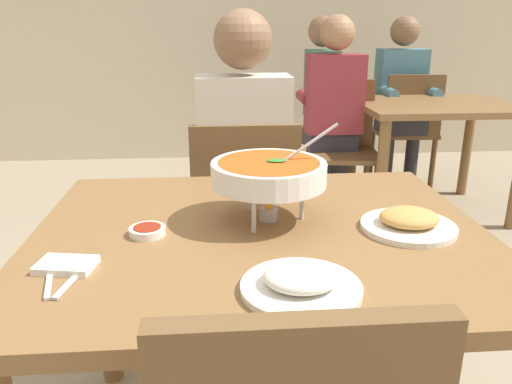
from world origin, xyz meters
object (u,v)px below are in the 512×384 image
(rice_plate, at_px, (301,282))
(chair_bg_left, at_px, (343,140))
(patron_bg_middle, at_px, (326,95))
(appetizer_plate, at_px, (409,222))
(chair_bg_right, at_px, (408,125))
(dining_table_main, at_px, (261,269))
(curry_bowl, at_px, (269,174))
(diner_main, at_px, (243,156))
(patron_bg_left, at_px, (333,104))
(patron_bg_right, at_px, (401,93))
(sauce_dish, at_px, (147,231))
(chair_bg_middle, at_px, (326,125))
(chair_diner_main, at_px, (244,213))
(dining_table_far, at_px, (433,123))

(rice_plate, height_order, chair_bg_left, chair_bg_left)
(patron_bg_middle, bearing_deg, appetizer_plate, -97.55)
(chair_bg_right, bearing_deg, dining_table_main, -118.32)
(curry_bowl, distance_m, rice_plate, 0.39)
(chair_bg_left, distance_m, patron_bg_middle, 0.54)
(rice_plate, xyz_separation_m, patron_bg_middle, (0.67, 2.87, -0.03))
(diner_main, bearing_deg, appetizer_plate, -65.58)
(chair_bg_left, distance_m, patron_bg_left, 0.25)
(patron_bg_left, height_order, patron_bg_right, same)
(patron_bg_left, distance_m, patron_bg_middle, 0.47)
(sauce_dish, xyz_separation_m, chair_bg_middle, (1.02, 2.61, -0.26))
(chair_diner_main, xyz_separation_m, chair_bg_right, (1.37, 1.78, 0.00))
(sauce_dish, xyz_separation_m, chair_bg_left, (1.02, 2.08, -0.26))
(dining_table_far, distance_m, patron_bg_middle, 0.82)
(chair_bg_left, height_order, chair_bg_right, same)
(dining_table_main, height_order, patron_bg_right, patron_bg_right)
(chair_bg_right, bearing_deg, sauce_dish, -122.92)
(sauce_dish, relative_size, chair_bg_left, 0.10)
(chair_bg_middle, height_order, patron_bg_right, patron_bg_right)
(dining_table_far, bearing_deg, diner_main, -137.44)
(chair_bg_middle, bearing_deg, dining_table_far, -44.13)
(curry_bowl, bearing_deg, chair_diner_main, 92.17)
(diner_main, xyz_separation_m, sauce_dish, (-0.28, -0.81, 0.02))
(curry_bowl, distance_m, dining_table_far, 2.37)
(diner_main, relative_size, sauce_dish, 14.56)
(curry_bowl, distance_m, patron_bg_left, 2.13)
(dining_table_main, height_order, patron_bg_left, patron_bg_left)
(diner_main, distance_m, chair_bg_right, 2.23)
(dining_table_far, bearing_deg, dining_table_main, -123.44)
(diner_main, bearing_deg, sauce_dish, -109.34)
(dining_table_main, relative_size, sauce_dish, 12.77)
(chair_bg_middle, bearing_deg, patron_bg_middle, -112.79)
(sauce_dish, bearing_deg, rice_plate, -42.14)
(patron_bg_left, distance_m, patron_bg_right, 0.84)
(chair_bg_left, bearing_deg, rice_plate, -106.11)
(chair_diner_main, bearing_deg, patron_bg_middle, 68.17)
(dining_table_main, xyz_separation_m, diner_main, (0.00, 0.79, 0.10))
(chair_diner_main, height_order, appetizer_plate, chair_diner_main)
(sauce_dish, bearing_deg, chair_diner_main, 69.90)
(diner_main, distance_m, patron_bg_left, 1.45)
(curry_bowl, height_order, appetizer_plate, curry_bowl)
(diner_main, xyz_separation_m, patron_bg_right, (1.32, 1.81, 0.00))
(dining_table_main, height_order, chair_bg_left, chair_bg_left)
(chair_bg_middle, distance_m, patron_bg_left, 0.57)
(diner_main, distance_m, chair_bg_middle, 1.96)
(diner_main, xyz_separation_m, appetizer_plate, (0.37, -0.83, 0.03))
(chair_bg_left, bearing_deg, dining_table_far, -4.67)
(diner_main, distance_m, dining_table_far, 1.81)
(dining_table_main, xyz_separation_m, patron_bg_left, (0.66, 2.09, 0.10))
(chair_diner_main, xyz_separation_m, chair_bg_left, (0.74, 1.30, 0.00))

